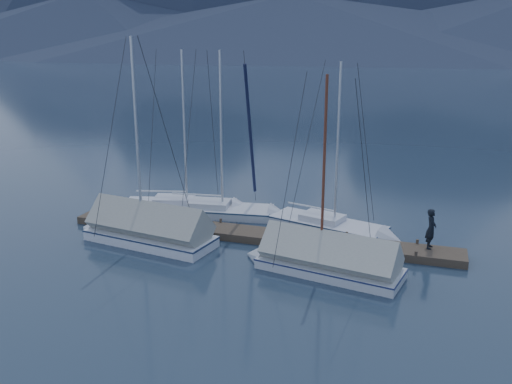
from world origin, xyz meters
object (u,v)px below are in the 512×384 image
sailboat_open_left (196,208)px  sailboat_covered_far (140,231)px  sailboat_open_right (343,230)px  sailboat_covered_near (318,261)px  sailboat_open_mid (232,213)px  person (431,229)px

sailboat_open_left → sailboat_covered_far: sailboat_covered_far is taller
sailboat_covered_far → sailboat_open_right: bearing=24.9°
sailboat_covered_near → sailboat_open_mid: bearing=135.9°
sailboat_covered_near → sailboat_covered_far: size_ratio=0.86×
sailboat_open_mid → sailboat_covered_near: (5.62, -5.45, 0.26)m
sailboat_open_left → sailboat_covered_far: bearing=-95.8°
sailboat_open_left → sailboat_open_mid: sailboat_open_left is taller
sailboat_open_right → person: 4.34m
person → sailboat_covered_far: bearing=107.8°
sailboat_covered_far → sailboat_covered_near: bearing=-5.0°
sailboat_open_mid → sailboat_open_left: bearing=173.9°
sailboat_open_right → sailboat_covered_far: 9.33m
sailboat_open_mid → sailboat_covered_far: 5.40m
sailboat_open_left → sailboat_covered_far: (-0.50, -4.95, 0.32)m
sailboat_open_mid → sailboat_open_right: 5.92m
sailboat_open_left → sailboat_open_mid: 2.10m
sailboat_open_mid → person: bearing=-14.3°
sailboat_open_left → sailboat_covered_near: (7.71, -5.68, 0.26)m
sailboat_open_right → sailboat_covered_near: sailboat_open_right is taller
sailboat_open_mid → sailboat_covered_near: bearing=-44.1°
sailboat_open_right → sailboat_covered_far: (-8.46, -3.93, 0.33)m
sailboat_open_left → sailboat_open_right: sailboat_open_left is taller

